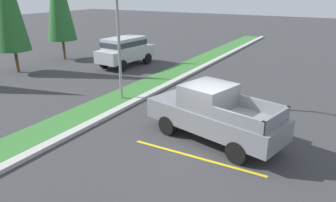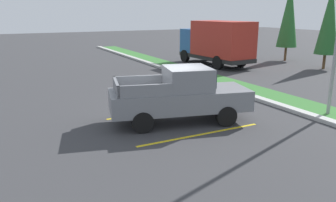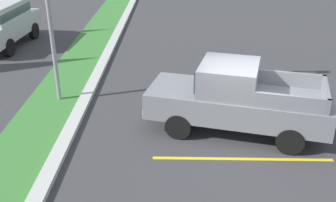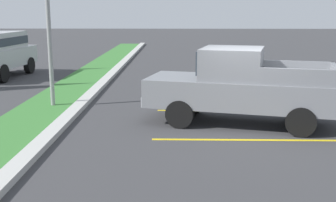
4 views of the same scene
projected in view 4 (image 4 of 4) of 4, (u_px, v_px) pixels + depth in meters
name	position (u px, v px, depth m)	size (l,w,h in m)	color
ground_plane	(246.00, 128.00, 11.57)	(120.00, 120.00, 0.00)	#38383A
parking_line_near	(250.00, 140.00, 10.53)	(0.12, 4.80, 0.01)	yellow
parking_line_far	(234.00, 111.00, 13.56)	(0.12, 4.80, 0.01)	yellow
curb_strip	(60.00, 124.00, 11.67)	(56.00, 0.40, 0.15)	#B2B2AD
grass_median	(20.00, 126.00, 11.70)	(56.00, 1.80, 0.06)	#387533
pickup_truck_main	(241.00, 87.00, 11.84)	(3.10, 5.52, 2.10)	black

